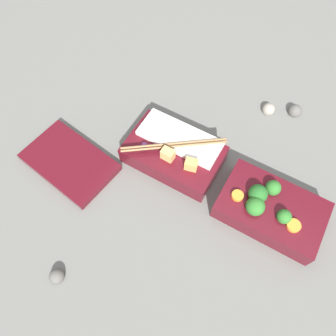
# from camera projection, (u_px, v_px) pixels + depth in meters

# --- Properties ---
(ground_plane) EXTENTS (3.00, 3.00, 0.00)m
(ground_plane) POSITION_uv_depth(u_px,v_px,m) (215.00, 184.00, 0.71)
(ground_plane) COLOR slate
(bento_tray_vegetable) EXTENTS (0.20, 0.13, 0.08)m
(bento_tray_vegetable) POSITION_uv_depth(u_px,v_px,m) (270.00, 209.00, 0.65)
(bento_tray_vegetable) COLOR #510F19
(bento_tray_vegetable) RESTS_ON ground_plane
(bento_tray_rice) EXTENTS (0.20, 0.14, 0.07)m
(bento_tray_rice) POSITION_uv_depth(u_px,v_px,m) (174.00, 152.00, 0.71)
(bento_tray_rice) COLOR #510F19
(bento_tray_rice) RESTS_ON ground_plane
(bento_lid) EXTENTS (0.22, 0.15, 0.02)m
(bento_lid) POSITION_uv_depth(u_px,v_px,m) (70.00, 162.00, 0.73)
(bento_lid) COLOR #510F19
(bento_lid) RESTS_ON ground_plane
(pebble_0) EXTENTS (0.03, 0.03, 0.03)m
(pebble_0) POSITION_uv_depth(u_px,v_px,m) (57.00, 276.00, 0.61)
(pebble_0) COLOR #595651
(pebble_0) RESTS_ON ground_plane
(pebble_1) EXTENTS (0.03, 0.03, 0.03)m
(pebble_1) POSITION_uv_depth(u_px,v_px,m) (295.00, 111.00, 0.79)
(pebble_1) COLOR #595651
(pebble_1) RESTS_ON ground_plane
(pebble_2) EXTENTS (0.03, 0.03, 0.03)m
(pebble_2) POSITION_uv_depth(u_px,v_px,m) (268.00, 109.00, 0.80)
(pebble_2) COLOR gray
(pebble_2) RESTS_ON ground_plane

